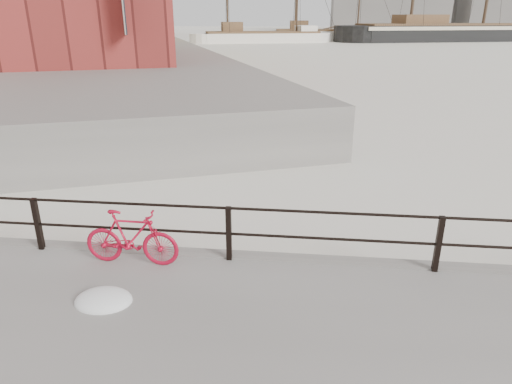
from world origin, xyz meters
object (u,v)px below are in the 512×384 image
(barque_black, at_px, (480,41))
(schooner_left, at_px, (262,43))
(workboat_far, at_px, (107,55))
(bicycle, at_px, (131,238))
(schooner_mid, at_px, (326,40))

(barque_black, xyz_separation_m, schooner_left, (-39.71, -11.07, 0.00))
(schooner_left, bearing_deg, workboat_far, -136.02)
(schooner_left, bearing_deg, barque_black, -0.88)
(barque_black, bearing_deg, schooner_left, 179.01)
(bicycle, height_order, workboat_far, workboat_far)
(bicycle, bearing_deg, schooner_mid, 87.67)
(schooner_mid, height_order, workboat_far, schooner_mid)
(schooner_left, xyz_separation_m, workboat_far, (-15.92, -28.05, 0.00))
(schooner_mid, bearing_deg, barque_black, -2.38)
(bicycle, xyz_separation_m, barque_black, (34.50, 86.78, -0.85))
(bicycle, relative_size, workboat_far, 0.14)
(bicycle, xyz_separation_m, schooner_mid, (5.89, 85.08, -0.85))
(barque_black, bearing_deg, bicycle, -128.25)
(schooner_left, distance_m, workboat_far, 32.25)
(bicycle, height_order, schooner_left, schooner_left)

